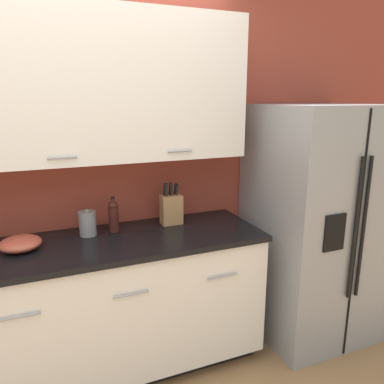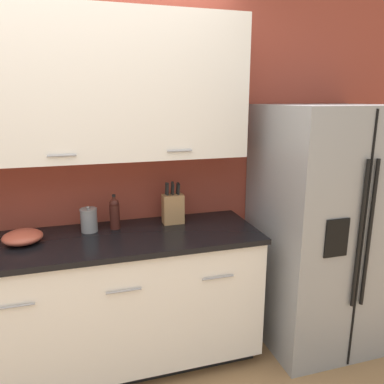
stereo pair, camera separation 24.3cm
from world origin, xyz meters
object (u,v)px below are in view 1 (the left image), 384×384
Objects in this scene: knife_block at (171,208)px; steel_canister at (88,223)px; mixing_bowl at (20,243)px; refrigerator at (315,223)px; oil_bottle at (113,215)px.

knife_block reaches higher than steel_canister.
knife_block is 1.72× the size of steel_canister.
steel_canister is 0.74× the size of mixing_bowl.
refrigerator is at bearing -7.81° from steel_canister.
knife_block is (-1.05, 0.23, 0.17)m from refrigerator.
refrigerator is 1.47m from oil_bottle.
knife_block reaches higher than mixing_bowl.
refrigerator is 5.87× the size of knife_block.
knife_block is at bearing 6.51° from mixing_bowl.
refrigerator reaches higher than knife_block.
mixing_bowl is (-2.00, 0.12, 0.10)m from refrigerator.
oil_bottle is (-1.45, 0.23, 0.17)m from refrigerator.
knife_block is at bearing 0.33° from oil_bottle.
oil_bottle reaches higher than steel_canister.
oil_bottle is at bearing 2.74° from steel_canister.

